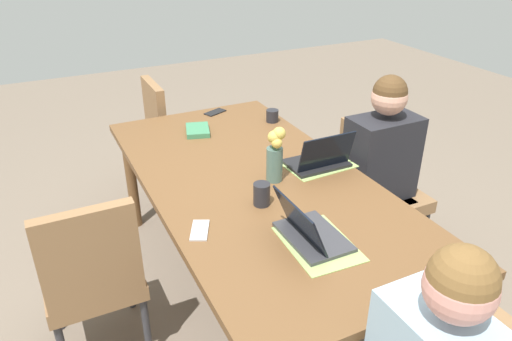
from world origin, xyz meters
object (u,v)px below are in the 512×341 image
at_px(dining_table, 256,191).
at_px(coffee_mug_near_left, 272,116).
at_px(book_red_cover, 198,130).
at_px(laptop_far_left_near, 320,160).
at_px(chair_near_right_near, 92,273).
at_px(flower_vase, 275,153).
at_px(phone_black, 215,112).
at_px(phone_silver, 200,230).
at_px(laptop_head_right_left_mid, 309,232).
at_px(chair_head_left_left_far, 172,132).
at_px(chair_far_left_near, 377,180).
at_px(coffee_mug_centre_left, 461,262).
at_px(coffee_mug_near_right, 262,194).
at_px(person_far_left_near, 378,184).

distance_m(dining_table, coffee_mug_near_left, 0.81).
xyz_separation_m(dining_table, book_red_cover, (-0.71, -0.06, 0.08)).
xyz_separation_m(laptop_far_left_near, book_red_cover, (-0.74, -0.43, -0.03)).
height_order(chair_near_right_near, flower_vase, flower_vase).
bearing_deg(phone_black, phone_silver, -137.49).
relative_size(dining_table, coffee_mug_near_left, 26.65).
bearing_deg(laptop_far_left_near, phone_silver, -70.35).
height_order(chair_near_right_near, laptop_head_right_left_mid, laptop_head_right_left_mid).
height_order(laptop_far_left_near, phone_silver, laptop_far_left_near).
relative_size(chair_head_left_left_far, flower_vase, 3.08).
relative_size(chair_far_left_near, chair_near_right_near, 1.00).
distance_m(chair_head_left_left_far, coffee_mug_centre_left, 2.42).
bearing_deg(flower_vase, coffee_mug_centre_left, 16.96).
relative_size(chair_far_left_near, chair_head_left_left_far, 1.00).
bearing_deg(coffee_mug_near_right, dining_table, 160.10).
relative_size(laptop_far_left_near, coffee_mug_near_right, 2.93).
distance_m(flower_vase, coffee_mug_near_left, 0.81).
bearing_deg(coffee_mug_near_left, coffee_mug_centre_left, -2.53).
xyz_separation_m(chair_far_left_near, flower_vase, (0.12, -0.79, 0.41)).
distance_m(person_far_left_near, laptop_head_right_left_mid, 1.05).
height_order(person_far_left_near, laptop_head_right_left_mid, person_far_left_near).
height_order(flower_vase, coffee_mug_near_left, flower_vase).
bearing_deg(coffee_mug_centre_left, book_red_cover, -165.82).
height_order(chair_head_left_left_far, phone_black, chair_head_left_left_far).
distance_m(chair_near_right_near, phone_silver, 0.57).
height_order(chair_near_right_near, phone_black, chair_near_right_near).
bearing_deg(coffee_mug_near_right, phone_black, 168.36).
distance_m(chair_far_left_near, flower_vase, 0.89).
bearing_deg(dining_table, book_red_cover, -175.09).
height_order(chair_far_left_near, phone_black, chair_far_left_near).
xyz_separation_m(coffee_mug_near_right, phone_black, (-1.21, 0.25, -0.05)).
bearing_deg(coffee_mug_near_right, coffee_mug_centre_left, 30.65).
bearing_deg(person_far_left_near, laptop_far_left_near, -87.32).
relative_size(person_far_left_near, flower_vase, 4.09).
distance_m(coffee_mug_near_right, phone_black, 1.24).
height_order(laptop_head_right_left_mid, phone_black, laptop_head_right_left_mid).
relative_size(person_far_left_near, phone_silver, 7.97).
bearing_deg(person_far_left_near, coffee_mug_near_left, -151.55).
distance_m(coffee_mug_near_left, coffee_mug_centre_left, 1.67).
xyz_separation_m(flower_vase, book_red_cover, (-0.76, -0.14, -0.14)).
xyz_separation_m(coffee_mug_near_right, phone_silver, (0.08, -0.34, -0.05)).
bearing_deg(laptop_head_right_left_mid, chair_far_left_near, 125.23).
distance_m(flower_vase, coffee_mug_centre_left, 1.00).
bearing_deg(coffee_mug_centre_left, dining_table, -159.67).
xyz_separation_m(dining_table, laptop_far_left_near, (0.03, 0.36, 0.11)).
xyz_separation_m(coffee_mug_near_right, book_red_cover, (-0.94, 0.02, -0.04)).
bearing_deg(book_red_cover, flower_vase, 27.45).
xyz_separation_m(dining_table, coffee_mug_near_left, (-0.66, 0.44, 0.11)).
distance_m(chair_head_left_left_far, chair_near_right_near, 1.65).
bearing_deg(chair_near_right_near, coffee_mug_near_left, 119.10).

